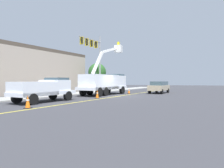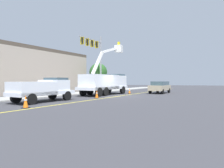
{
  "view_description": "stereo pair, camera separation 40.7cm",
  "coord_description": "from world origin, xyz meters",
  "px_view_note": "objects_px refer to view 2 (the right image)",
  "views": [
    {
      "loc": [
        -21.22,
        -6.25,
        1.77
      ],
      "look_at": [
        0.21,
        0.9,
        1.4
      ],
      "focal_mm": 30.7,
      "sensor_mm": 36.0,
      "label": 1
    },
    {
      "loc": [
        -21.09,
        -6.63,
        1.77
      ],
      "look_at": [
        0.21,
        0.9,
        1.4
      ],
      "focal_mm": 30.7,
      "sensor_mm": 36.0,
      "label": 2
    }
  ],
  "objects_px": {
    "traffic_signal_mast": "(95,52)",
    "service_pickup_truck": "(43,89)",
    "passing_minivan": "(160,86)",
    "traffic_cone_mid_rear": "(129,91)",
    "utility_bucket_truck": "(105,82)",
    "traffic_cone_leading": "(26,102)",
    "traffic_cone_mid_front": "(97,94)"
  },
  "relations": [
    {
      "from": "service_pickup_truck",
      "to": "traffic_cone_mid_rear",
      "type": "bearing_deg",
      "value": -19.42
    },
    {
      "from": "utility_bucket_truck",
      "to": "traffic_cone_mid_front",
      "type": "xyz_separation_m",
      "value": [
        -4.84,
        -0.97,
        -1.19
      ]
    },
    {
      "from": "service_pickup_truck",
      "to": "traffic_cone_leading",
      "type": "xyz_separation_m",
      "value": [
        -3.47,
        -1.48,
        -0.69
      ]
    },
    {
      "from": "passing_minivan",
      "to": "traffic_cone_leading",
      "type": "height_order",
      "value": "passing_minivan"
    },
    {
      "from": "traffic_cone_mid_rear",
      "to": "utility_bucket_truck",
      "type": "bearing_deg",
      "value": 141.1
    },
    {
      "from": "traffic_cone_mid_rear",
      "to": "traffic_cone_leading",
      "type": "bearing_deg",
      "value": 169.65
    },
    {
      "from": "service_pickup_truck",
      "to": "traffic_cone_mid_rear",
      "type": "distance_m",
      "value": 13.23
    },
    {
      "from": "traffic_cone_leading",
      "to": "utility_bucket_truck",
      "type": "bearing_deg",
      "value": -2.14
    },
    {
      "from": "traffic_signal_mast",
      "to": "service_pickup_truck",
      "type": "bearing_deg",
      "value": -175.63
    },
    {
      "from": "utility_bucket_truck",
      "to": "traffic_cone_mid_rear",
      "type": "bearing_deg",
      "value": -38.9
    },
    {
      "from": "passing_minivan",
      "to": "service_pickup_truck",
      "type": "bearing_deg",
      "value": 150.61
    },
    {
      "from": "service_pickup_truck",
      "to": "traffic_cone_mid_front",
      "type": "relative_size",
      "value": 6.88
    },
    {
      "from": "utility_bucket_truck",
      "to": "service_pickup_truck",
      "type": "xyz_separation_m",
      "value": [
        -9.45,
        1.96,
        -0.49
      ]
    },
    {
      "from": "traffic_cone_leading",
      "to": "traffic_cone_mid_front",
      "type": "distance_m",
      "value": 8.21
    },
    {
      "from": "utility_bucket_truck",
      "to": "traffic_cone_leading",
      "type": "bearing_deg",
      "value": 177.86
    },
    {
      "from": "service_pickup_truck",
      "to": "traffic_cone_mid_front",
      "type": "height_order",
      "value": "service_pickup_truck"
    },
    {
      "from": "utility_bucket_truck",
      "to": "traffic_cone_mid_front",
      "type": "height_order",
      "value": "utility_bucket_truck"
    },
    {
      "from": "utility_bucket_truck",
      "to": "traffic_cone_mid_front",
      "type": "relative_size",
      "value": 9.94
    },
    {
      "from": "passing_minivan",
      "to": "traffic_cone_mid_rear",
      "type": "xyz_separation_m",
      "value": [
        -2.27,
        3.9,
        -0.61
      ]
    },
    {
      "from": "traffic_signal_mast",
      "to": "utility_bucket_truck",
      "type": "bearing_deg",
      "value": -137.48
    },
    {
      "from": "service_pickup_truck",
      "to": "traffic_cone_leading",
      "type": "distance_m",
      "value": 3.84
    },
    {
      "from": "traffic_cone_leading",
      "to": "traffic_signal_mast",
      "type": "xyz_separation_m",
      "value": [
        16.12,
        2.45,
        5.69
      ]
    },
    {
      "from": "service_pickup_truck",
      "to": "traffic_cone_leading",
      "type": "bearing_deg",
      "value": -156.87
    },
    {
      "from": "utility_bucket_truck",
      "to": "traffic_cone_leading",
      "type": "xyz_separation_m",
      "value": [
        -12.92,
        0.48,
        -1.18
      ]
    },
    {
      "from": "utility_bucket_truck",
      "to": "passing_minivan",
      "type": "relative_size",
      "value": 1.68
    },
    {
      "from": "traffic_signal_mast",
      "to": "traffic_cone_mid_rear",
      "type": "bearing_deg",
      "value": -92.04
    },
    {
      "from": "traffic_cone_leading",
      "to": "traffic_cone_mid_front",
      "type": "height_order",
      "value": "traffic_cone_leading"
    },
    {
      "from": "traffic_cone_mid_front",
      "to": "traffic_cone_mid_rear",
      "type": "bearing_deg",
      "value": -10.5
    },
    {
      "from": "service_pickup_truck",
      "to": "passing_minivan",
      "type": "distance_m",
      "value": 16.91
    },
    {
      "from": "utility_bucket_truck",
      "to": "traffic_cone_leading",
      "type": "height_order",
      "value": "utility_bucket_truck"
    },
    {
      "from": "passing_minivan",
      "to": "traffic_signal_mast",
      "type": "distance_m",
      "value": 10.8
    },
    {
      "from": "service_pickup_truck",
      "to": "traffic_cone_leading",
      "type": "relative_size",
      "value": 6.84
    }
  ]
}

